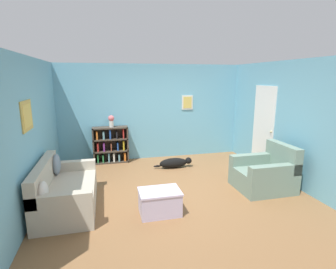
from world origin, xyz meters
The scene contains 10 objects.
ground_plane centered at (0.00, 0.00, 0.00)m, with size 14.00×14.00×0.00m, color brown.
wall_back centered at (0.00, 2.25, 1.30)m, with size 5.60×0.13×2.60m.
wall_left centered at (-2.55, 0.00, 1.30)m, with size 0.13×5.00×2.60m.
wall_right centered at (2.55, 0.02, 1.29)m, with size 0.16×5.00×2.60m.
couch centered at (-2.04, -0.36, 0.30)m, with size 0.91×1.71×0.84m.
bookshelf centered at (-1.18, 2.05, 0.46)m, with size 0.92×0.30×0.97m.
recliner_chair centered at (1.84, -0.47, 0.32)m, with size 1.05×0.93×0.92m.
coffee_table centered at (-0.47, -0.95, 0.22)m, with size 0.69×0.49×0.41m.
dog centered at (0.37, 1.19, 0.13)m, with size 0.99×0.23×0.26m.
vase centered at (-1.13, 2.03, 1.14)m, with size 0.15×0.15×0.31m.
Camera 1 is at (-1.29, -4.90, 2.24)m, focal length 28.00 mm.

